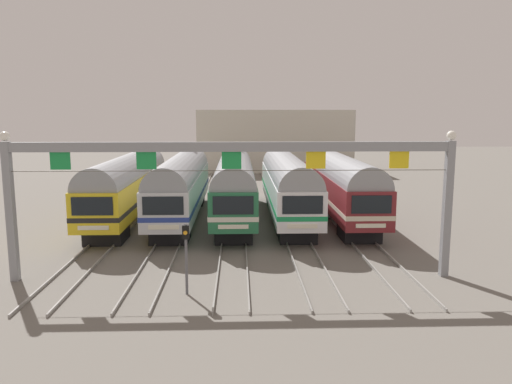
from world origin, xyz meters
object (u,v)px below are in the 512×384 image
commuter_train_yellow (128,184)px  commuter_train_green (235,183)px  commuter_train_white (287,183)px  commuter_train_maroon (340,183)px  yard_signal_mast (186,246)px  commuter_train_silver (181,183)px  catenary_gantry (232,169)px

commuter_train_yellow → commuter_train_green: bearing=0.0°
commuter_train_yellow → commuter_train_white: (11.67, -0.00, -0.00)m
commuter_train_white → commuter_train_maroon: same height
commuter_train_maroon → commuter_train_green: bearing=180.0°
commuter_train_yellow → yard_signal_mast: size_ratio=5.80×
commuter_train_maroon → commuter_train_yellow: bearing=180.0°
commuter_train_green → commuter_train_maroon: size_ratio=1.00×
commuter_train_silver → commuter_train_white: commuter_train_silver is taller
commuter_train_green → catenary_gantry: 13.73m
commuter_train_yellow → yard_signal_mast: (5.84, -15.61, -0.52)m
commuter_train_yellow → commuter_train_green: same height
commuter_train_maroon → yard_signal_mast: (-9.73, -15.60, -0.52)m
commuter_train_yellow → commuter_train_silver: (3.89, 0.00, 0.00)m
catenary_gantry → commuter_train_yellow: bearing=120.0°
commuter_train_yellow → yard_signal_mast: 16.67m
commuter_train_maroon → catenary_gantry: bearing=-120.0°
catenary_gantry → yard_signal_mast: bearing=-132.7°
commuter_train_green → commuter_train_white: (3.89, -0.00, -0.00)m
commuter_train_white → commuter_train_maroon: size_ratio=1.00×
commuter_train_yellow → catenary_gantry: size_ratio=0.87×
catenary_gantry → commuter_train_white: bearing=73.9°
commuter_train_silver → yard_signal_mast: 15.74m
commuter_train_silver → commuter_train_maroon: (11.67, -0.00, -0.00)m
commuter_train_yellow → catenary_gantry: bearing=-60.0°
commuter_train_silver → commuter_train_maroon: bearing=-0.0°
commuter_train_silver → commuter_train_white: (7.78, -0.00, -0.00)m
commuter_train_yellow → commuter_train_maroon: (15.56, -0.00, -0.00)m
commuter_train_maroon → catenary_gantry: 15.78m
commuter_train_white → catenary_gantry: catenary_gantry is taller
commuter_train_yellow → catenary_gantry: catenary_gantry is taller
commuter_train_yellow → commuter_train_white: 11.67m
commuter_train_silver → yard_signal_mast: bearing=-82.9°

